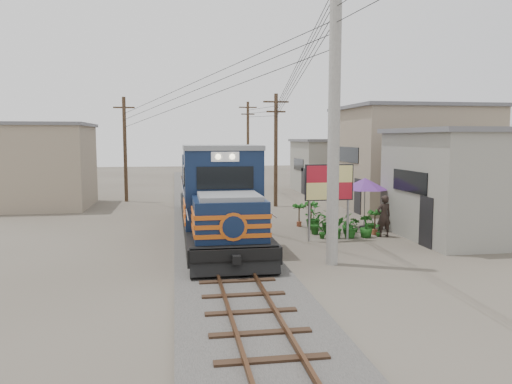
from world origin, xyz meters
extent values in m
plane|color=#473F35|center=(0.00, 0.00, 0.00)|extent=(120.00, 120.00, 0.00)
cube|color=#595651|center=(0.00, 10.00, 0.08)|extent=(3.60, 70.00, 0.16)
cube|color=#51331E|center=(-0.54, 10.00, 0.26)|extent=(0.08, 70.00, 0.12)
cube|color=#51331E|center=(0.54, 10.00, 0.26)|extent=(0.08, 70.00, 0.12)
cube|color=black|center=(0.00, 5.62, 0.76)|extent=(2.83, 15.62, 0.54)
cube|color=black|center=(0.00, 0.74, 0.47)|extent=(2.15, 3.12, 0.63)
cube|color=black|center=(0.00, 10.50, 0.47)|extent=(2.15, 3.12, 0.63)
cube|color=#0F1C37|center=(0.00, -0.43, 1.59)|extent=(2.32, 2.34, 1.46)
cube|color=#0F1C37|center=(0.00, 2.01, 2.37)|extent=(2.77, 2.54, 3.03)
cube|color=slate|center=(0.00, 2.01, 3.93)|extent=(2.83, 2.67, 0.18)
cube|color=black|center=(0.00, 0.73, 2.91)|extent=(1.98, 0.06, 0.78)
cube|color=white|center=(0.00, 0.72, 3.64)|extent=(0.98, 0.06, 0.34)
cube|color=#0F1C37|center=(0.00, 8.06, 1.98)|extent=(2.21, 9.57, 2.25)
cube|color=slate|center=(0.00, 8.06, 3.15)|extent=(1.98, 9.57, 0.18)
cube|color=#BF4F12|center=(0.00, 5.62, 1.30)|extent=(2.87, 15.62, 0.14)
cube|color=#BF4F12|center=(0.00, 5.62, 1.59)|extent=(2.87, 15.62, 0.14)
cube|color=#BF4F12|center=(0.00, 5.62, 1.88)|extent=(2.87, 15.62, 0.14)
cylinder|color=#9E9B93|center=(3.50, -0.50, 5.00)|extent=(0.40, 0.40, 10.00)
cylinder|color=#4C3826|center=(4.50, 14.00, 3.50)|extent=(0.24, 0.24, 7.00)
cube|color=#4C3826|center=(4.50, 14.00, 6.50)|extent=(1.60, 0.10, 0.10)
cube|color=#4C3826|center=(4.50, 14.00, 5.90)|extent=(1.20, 0.10, 0.10)
cylinder|color=#4C3826|center=(4.80, 28.00, 3.75)|extent=(0.24, 0.24, 7.50)
cube|color=#4C3826|center=(4.80, 28.00, 7.00)|extent=(1.60, 0.10, 0.10)
cube|color=#4C3826|center=(4.80, 28.00, 6.40)|extent=(1.20, 0.10, 0.10)
cylinder|color=#4C3826|center=(-5.00, 18.00, 3.50)|extent=(0.24, 0.24, 7.00)
cube|color=#4C3826|center=(-5.00, 18.00, 6.50)|extent=(1.60, 0.10, 0.10)
cube|color=#4C3826|center=(-5.00, 18.00, 5.90)|extent=(1.20, 0.10, 0.10)
cube|color=gray|center=(11.50, 3.00, 2.25)|extent=(7.00, 6.00, 4.50)
cube|color=slate|center=(11.50, 3.00, 4.60)|extent=(7.35, 6.30, 0.20)
cube|color=black|center=(7.98, 3.00, 2.48)|extent=(0.05, 3.00, 0.90)
cube|color=gray|center=(12.50, 12.00, 3.00)|extent=(8.00, 7.00, 6.00)
cube|color=slate|center=(12.50, 12.00, 6.10)|extent=(8.40, 7.35, 0.20)
cube|color=black|center=(8.48, 12.00, 3.30)|extent=(0.05, 3.50, 0.90)
cube|color=gray|center=(11.00, 22.00, 2.00)|extent=(6.00, 6.00, 4.00)
cube|color=slate|center=(11.00, 22.00, 4.10)|extent=(6.30, 6.30, 0.20)
cube|color=black|center=(7.98, 22.00, 2.20)|extent=(0.05, 3.00, 0.90)
cube|color=gray|center=(-10.00, 16.00, 2.50)|extent=(6.00, 6.00, 5.00)
cube|color=slate|center=(-10.00, 16.00, 5.10)|extent=(6.30, 6.30, 0.20)
cylinder|color=#99999E|center=(3.73, 3.29, 1.18)|extent=(0.10, 0.10, 2.36)
cylinder|color=#99999E|center=(5.43, 3.34, 1.18)|extent=(0.10, 0.10, 2.36)
cube|color=black|center=(4.58, 3.32, 2.45)|extent=(2.08, 0.19, 1.51)
cube|color=#B61828|center=(4.58, 3.29, 2.45)|extent=(1.98, 0.14, 1.41)
cylinder|color=black|center=(7.15, 5.85, 0.05)|extent=(0.44, 0.44, 0.10)
cylinder|color=#99999E|center=(7.15, 5.85, 1.09)|extent=(0.05, 0.05, 2.18)
cone|color=#532673|center=(7.15, 5.85, 2.13)|extent=(2.64, 2.64, 0.55)
imported|color=black|center=(7.20, 3.71, 0.91)|extent=(0.71, 0.51, 1.82)
imported|color=#195017|center=(4.46, 3.78, 0.46)|extent=(0.58, 0.58, 0.92)
imported|color=#195017|center=(5.13, 3.70, 0.47)|extent=(0.57, 0.49, 0.94)
imported|color=#195017|center=(5.71, 3.70, 0.47)|extent=(1.09, 1.11, 0.94)
imported|color=#195017|center=(6.39, 3.68, 0.49)|extent=(0.70, 0.70, 0.99)
imported|color=#195017|center=(6.98, 3.76, 0.32)|extent=(0.25, 0.35, 0.63)
imported|color=#195017|center=(4.45, 4.75, 0.47)|extent=(0.65, 0.61, 0.94)
imported|color=#195017|center=(5.13, 4.77, 0.55)|extent=(1.21, 1.27, 1.11)
imported|color=#195017|center=(5.91, 4.64, 0.47)|extent=(0.70, 0.70, 0.94)
imported|color=#195017|center=(6.39, 4.87, 0.33)|extent=(0.41, 0.41, 0.65)
imported|color=#195017|center=(7.00, 4.62, 0.47)|extent=(0.67, 0.64, 0.95)
imported|color=#195017|center=(4.61, 5.93, 0.56)|extent=(1.03, 1.14, 1.12)
camera|label=1|loc=(-1.73, -16.51, 4.29)|focal=35.00mm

